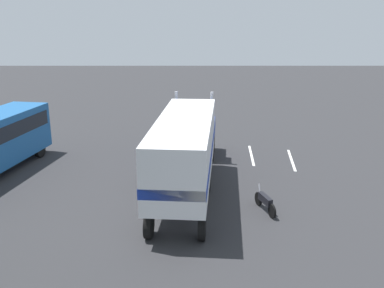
% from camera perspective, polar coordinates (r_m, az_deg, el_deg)
% --- Properties ---
extents(ground_plane, '(120.00, 120.00, 0.00)m').
position_cam_1_polar(ground_plane, '(27.91, 1.02, -1.79)').
color(ground_plane, '#2D2D30').
extents(lane_stripe_near, '(4.40, 0.45, 0.01)m').
position_cam_1_polar(lane_stripe_near, '(28.58, 8.04, -1.51)').
color(lane_stripe_near, silver).
rests_on(lane_stripe_near, ground_plane).
extents(lane_stripe_mid, '(4.39, 0.69, 0.01)m').
position_cam_1_polar(lane_stripe_mid, '(28.09, 13.32, -2.11)').
color(lane_stripe_mid, silver).
rests_on(lane_stripe_mid, ground_plane).
extents(semi_truck, '(14.33, 3.73, 4.50)m').
position_cam_1_polar(semi_truck, '(21.88, -0.69, 0.01)').
color(semi_truck, '#193399').
rests_on(semi_truck, ground_plane).
extents(person_bystander, '(0.34, 0.45, 1.63)m').
position_cam_1_polar(person_bystander, '(23.25, -6.43, -3.33)').
color(person_bystander, '#2D3347').
rests_on(person_bystander, ground_plane).
extents(motorcycle, '(2.05, 0.69, 1.12)m').
position_cam_1_polar(motorcycle, '(20.31, 9.85, -7.70)').
color(motorcycle, black).
rests_on(motorcycle, ground_plane).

